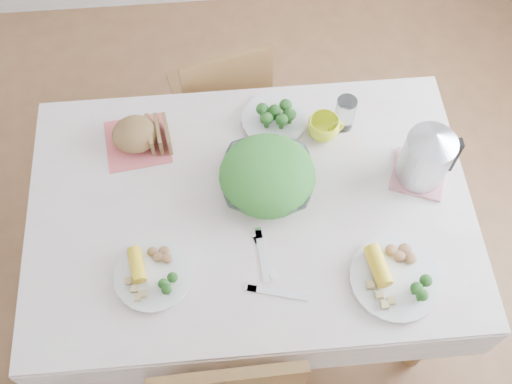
{
  "coord_description": "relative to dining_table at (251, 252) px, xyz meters",
  "views": [
    {
      "loc": [
        -0.06,
        -0.94,
        2.55
      ],
      "look_at": [
        0.02,
        0.02,
        0.82
      ],
      "focal_mm": 42.0,
      "sensor_mm": 36.0,
      "label": 1
    }
  ],
  "objects": [
    {
      "name": "dining_table",
      "position": [
        0.0,
        0.0,
        0.0
      ],
      "size": [
        1.4,
        0.9,
        0.75
      ],
      "primitive_type": "cube",
      "color": "brown",
      "rests_on": "floor"
    },
    {
      "name": "pink_tray",
      "position": [
        0.59,
        0.07,
        0.4
      ],
      "size": [
        0.23,
        0.23,
        0.01
      ],
      "primitive_type": "cube",
      "rotation": [
        0.0,
        0.0,
        -0.37
      ],
      "color": "#CC7D83",
      "rests_on": "tablecloth"
    },
    {
      "name": "dinner_plate_right",
      "position": [
        0.43,
        -0.3,
        0.4
      ],
      "size": [
        0.34,
        0.34,
        0.02
      ],
      "primitive_type": "cylinder",
      "rotation": [
        0.0,
        0.0,
        -0.19
      ],
      "color": "white",
      "rests_on": "tablecloth"
    },
    {
      "name": "yellow_mug",
      "position": [
        0.28,
        0.27,
        0.43
      ],
      "size": [
        0.14,
        0.14,
        0.09
      ],
      "primitive_type": "imported",
      "rotation": [
        0.0,
        0.0,
        0.25
      ],
      "color": "#F4FD28",
      "rests_on": "tablecloth"
    },
    {
      "name": "fork_right",
      "position": [
        0.02,
        -0.19,
        0.39
      ],
      "size": [
        0.03,
        0.19,
        0.0
      ],
      "primitive_type": "cube",
      "rotation": [
        0.0,
        0.0,
        0.06
      ],
      "color": "silver",
      "rests_on": "tablecloth"
    },
    {
      "name": "floor",
      "position": [
        0.0,
        0.0,
        -0.38
      ],
      "size": [
        3.6,
        3.6,
        0.0
      ],
      "primitive_type": "plane",
      "color": "brown",
      "rests_on": "ground"
    },
    {
      "name": "glass_tumbler",
      "position": [
        0.36,
        0.31,
        0.45
      ],
      "size": [
        0.08,
        0.08,
        0.14
      ],
      "primitive_type": "cylinder",
      "rotation": [
        0.0,
        0.0,
        0.07
      ],
      "color": "white",
      "rests_on": "tablecloth"
    },
    {
      "name": "broccoli_plate",
      "position": [
        0.11,
        0.34,
        0.4
      ],
      "size": [
        0.28,
        0.28,
        0.02
      ],
      "primitive_type": "cylinder",
      "rotation": [
        0.0,
        0.0,
        -0.18
      ],
      "color": "beige",
      "rests_on": "tablecloth"
    },
    {
      "name": "fork_left",
      "position": [
        0.03,
        -0.19,
        0.39
      ],
      "size": [
        0.07,
        0.16,
        0.0
      ],
      "primitive_type": "cube",
      "rotation": [
        0.0,
        0.0,
        0.31
      ],
      "color": "silver",
      "rests_on": "tablecloth"
    },
    {
      "name": "electric_kettle",
      "position": [
        0.59,
        0.07,
        0.51
      ],
      "size": [
        0.17,
        0.17,
        0.23
      ],
      "primitive_type": "cylinder",
      "rotation": [
        0.0,
        0.0,
        0.02
      ],
      "color": "#B2B5BA",
      "rests_on": "pink_tray"
    },
    {
      "name": "dinner_plate_left",
      "position": [
        -0.33,
        -0.23,
        0.4
      ],
      "size": [
        0.29,
        0.29,
        0.02
      ],
      "primitive_type": "cylinder",
      "rotation": [
        0.0,
        0.0,
        -0.18
      ],
      "color": "white",
      "rests_on": "tablecloth"
    },
    {
      "name": "tablecloth",
      "position": [
        0.0,
        0.0,
        0.38
      ],
      "size": [
        1.5,
        1.0,
        0.01
      ],
      "primitive_type": "cube",
      "color": "silver",
      "rests_on": "dining_table"
    },
    {
      "name": "chair_far",
      "position": [
        -0.09,
        0.75,
        0.09
      ],
      "size": [
        0.47,
        0.47,
        0.86
      ],
      "primitive_type": "cube",
      "rotation": [
        0.0,
        0.0,
        3.38
      ],
      "color": "brown",
      "rests_on": "floor"
    },
    {
      "name": "bread_loaf",
      "position": [
        -0.38,
        0.29,
        0.45
      ],
      "size": [
        0.21,
        0.2,
        0.1
      ],
      "primitive_type": "ellipsoid",
      "rotation": [
        0.0,
        0.0,
        0.41
      ],
      "color": "brown",
      "rests_on": "napkin"
    },
    {
      "name": "napkin",
      "position": [
        -0.38,
        0.29,
        0.39
      ],
      "size": [
        0.25,
        0.25,
        0.0
      ],
      "primitive_type": "cube",
      "rotation": [
        0.0,
        0.0,
        0.13
      ],
      "color": "#DA5A5B",
      "rests_on": "tablecloth"
    },
    {
      "name": "salad_bowl",
      "position": [
        0.06,
        0.08,
        0.42
      ],
      "size": [
        0.34,
        0.34,
        0.08
      ],
      "primitive_type": "imported",
      "rotation": [
        0.0,
        0.0,
        -0.1
      ],
      "color": "white",
      "rests_on": "tablecloth"
    },
    {
      "name": "knife",
      "position": [
        0.06,
        -0.31,
        0.39
      ],
      "size": [
        0.19,
        0.07,
        0.0
      ],
      "primitive_type": "cube",
      "rotation": [
        0.0,
        0.0,
        1.31
      ],
      "color": "silver",
      "rests_on": "tablecloth"
    }
  ]
}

